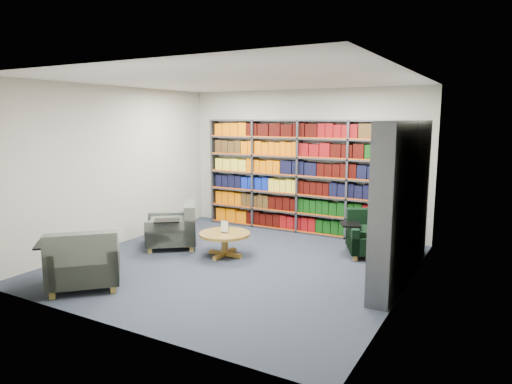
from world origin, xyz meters
The scene contains 7 objects.
room_shell centered at (0.00, 0.00, 1.40)m, with size 5.02×5.02×2.82m.
bookshelf_back centered at (0.00, 2.34, 1.10)m, with size 4.00×0.28×2.20m.
bookshelf_right centered at (2.34, 0.60, 1.10)m, with size 0.28×2.50×2.20m.
chair_teal_left centered at (-1.45, 0.30, 0.31)m, with size 1.18×1.19×0.77m.
chair_green_right centered at (1.68, 1.56, 0.29)m, with size 1.07×1.05×0.72m.
chair_teal_front centered at (-1.25, -1.86, 0.33)m, with size 1.27×1.27×0.82m.
coffee_table centered at (-0.39, 0.25, 0.31)m, with size 0.83×0.83×0.59m.
Camera 1 is at (3.60, -5.82, 2.25)m, focal length 32.00 mm.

